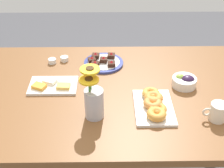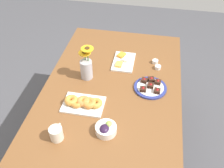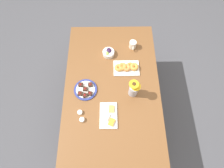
% 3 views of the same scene
% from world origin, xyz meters
% --- Properties ---
extents(ground_plane, '(6.00, 6.00, 0.00)m').
position_xyz_m(ground_plane, '(0.00, 0.00, 0.00)').
color(ground_plane, '#4C4C51').
extents(dining_table, '(1.60, 1.00, 0.74)m').
position_xyz_m(dining_table, '(0.00, 0.00, 0.65)').
color(dining_table, brown).
rests_on(dining_table, ground_plane).
extents(coffee_mug, '(0.12, 0.08, 0.09)m').
position_xyz_m(coffee_mug, '(-0.49, 0.24, 0.79)').
color(coffee_mug, silver).
rests_on(coffee_mug, dining_table).
extents(grape_bowl, '(0.13, 0.13, 0.07)m').
position_xyz_m(grape_bowl, '(-0.40, -0.04, 0.77)').
color(grape_bowl, white).
rests_on(grape_bowl, dining_table).
extents(cheese_platter, '(0.26, 0.17, 0.03)m').
position_xyz_m(cheese_platter, '(0.32, -0.03, 0.75)').
color(cheese_platter, white).
rests_on(cheese_platter, dining_table).
extents(croissant_platter, '(0.19, 0.28, 0.05)m').
position_xyz_m(croissant_platter, '(-0.20, 0.16, 0.76)').
color(croissant_platter, white).
rests_on(croissant_platter, dining_table).
extents(jam_cup_honey, '(0.05, 0.05, 0.03)m').
position_xyz_m(jam_cup_honey, '(0.29, -0.32, 0.76)').
color(jam_cup_honey, white).
rests_on(jam_cup_honey, dining_table).
extents(jam_cup_berry, '(0.05, 0.05, 0.03)m').
position_xyz_m(jam_cup_berry, '(0.36, -0.29, 0.76)').
color(jam_cup_berry, white).
rests_on(jam_cup_berry, dining_table).
extents(dessert_plate, '(0.24, 0.24, 0.05)m').
position_xyz_m(dessert_plate, '(0.05, -0.28, 0.75)').
color(dessert_plate, navy).
rests_on(dessert_plate, dining_table).
extents(flower_vase, '(0.11, 0.11, 0.26)m').
position_xyz_m(flower_vase, '(0.09, 0.21, 0.83)').
color(flower_vase, '#B2B2BC').
rests_on(flower_vase, dining_table).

